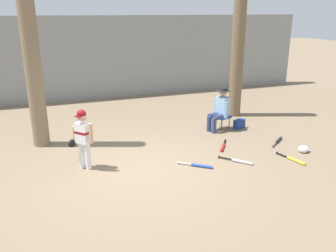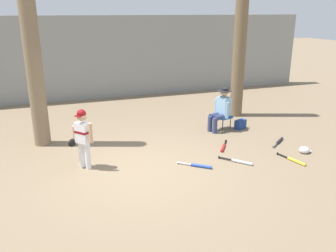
{
  "view_description": "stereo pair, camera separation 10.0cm",
  "coord_description": "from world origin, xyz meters",
  "px_view_note": "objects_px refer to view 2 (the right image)",
  "views": [
    {
      "loc": [
        -1.8,
        -6.46,
        3.22
      ],
      "look_at": [
        0.8,
        0.55,
        0.75
      ],
      "focal_mm": 37.38,
      "sensor_mm": 36.0,
      "label": 1
    },
    {
      "loc": [
        -1.71,
        -6.5,
        3.22
      ],
      "look_at": [
        0.8,
        0.55,
        0.75
      ],
      "focal_mm": 37.38,
      "sensor_mm": 36.0,
      "label": 2
    }
  ],
  "objects_px": {
    "seated_spectator": "(221,108)",
    "bat_black_composite": "(279,141)",
    "bat_yellow_trainer": "(294,160)",
    "handbag_beside_stool": "(240,124)",
    "bat_aluminum_silver": "(239,162)",
    "folding_stool": "(223,117)",
    "bat_red_barrel": "(223,147)",
    "bat_blue_youth": "(199,166)",
    "tree_near_player": "(32,54)",
    "young_ballplayer": "(82,135)",
    "batting_helmet_white": "(304,150)",
    "tree_behind_spectator": "(240,39)"
  },
  "relations": [
    {
      "from": "bat_black_composite",
      "to": "batting_helmet_white",
      "type": "relative_size",
      "value": 2.08
    },
    {
      "from": "tree_behind_spectator",
      "to": "bat_black_composite",
      "type": "relative_size",
      "value": 8.51
    },
    {
      "from": "tree_near_player",
      "to": "bat_yellow_trainer",
      "type": "height_order",
      "value": "tree_near_player"
    },
    {
      "from": "seated_spectator",
      "to": "batting_helmet_white",
      "type": "height_order",
      "value": "seated_spectator"
    },
    {
      "from": "folding_stool",
      "to": "bat_aluminum_silver",
      "type": "distance_m",
      "value": 2.34
    },
    {
      "from": "bat_yellow_trainer",
      "to": "handbag_beside_stool",
      "type": "bearing_deg",
      "value": 88.48
    },
    {
      "from": "handbag_beside_stool",
      "to": "bat_blue_youth",
      "type": "relative_size",
      "value": 0.53
    },
    {
      "from": "bat_aluminum_silver",
      "to": "folding_stool",
      "type": "bearing_deg",
      "value": 71.15
    },
    {
      "from": "folding_stool",
      "to": "seated_spectator",
      "type": "distance_m",
      "value": 0.29
    },
    {
      "from": "tree_near_player",
      "to": "tree_behind_spectator",
      "type": "xyz_separation_m",
      "value": [
        5.92,
        0.62,
        0.13
      ]
    },
    {
      "from": "tree_behind_spectator",
      "to": "folding_stool",
      "type": "relative_size",
      "value": 10.72
    },
    {
      "from": "bat_aluminum_silver",
      "to": "bat_black_composite",
      "type": "relative_size",
      "value": 1.03
    },
    {
      "from": "folding_stool",
      "to": "bat_black_composite",
      "type": "relative_size",
      "value": 0.79
    },
    {
      "from": "young_ballplayer",
      "to": "bat_black_composite",
      "type": "bearing_deg",
      "value": -1.75
    },
    {
      "from": "seated_spectator",
      "to": "bat_black_composite",
      "type": "xyz_separation_m",
      "value": [
        0.96,
        -1.4,
        -0.61
      ]
    },
    {
      "from": "bat_yellow_trainer",
      "to": "batting_helmet_white",
      "type": "height_order",
      "value": "batting_helmet_white"
    },
    {
      "from": "seated_spectator",
      "to": "bat_black_composite",
      "type": "relative_size",
      "value": 1.92
    },
    {
      "from": "handbag_beside_stool",
      "to": "bat_red_barrel",
      "type": "height_order",
      "value": "handbag_beside_stool"
    },
    {
      "from": "tree_behind_spectator",
      "to": "folding_stool",
      "type": "xyz_separation_m",
      "value": [
        -1.08,
        -1.14,
        -2.04
      ]
    },
    {
      "from": "tree_behind_spectator",
      "to": "folding_stool",
      "type": "distance_m",
      "value": 2.57
    },
    {
      "from": "seated_spectator",
      "to": "batting_helmet_white",
      "type": "bearing_deg",
      "value": -63.02
    },
    {
      "from": "handbag_beside_stool",
      "to": "young_ballplayer",
      "type": "bearing_deg",
      "value": -165.49
    },
    {
      "from": "young_ballplayer",
      "to": "handbag_beside_stool",
      "type": "distance_m",
      "value": 4.71
    },
    {
      "from": "tree_behind_spectator",
      "to": "batting_helmet_white",
      "type": "bearing_deg",
      "value": -91.13
    },
    {
      "from": "bat_blue_youth",
      "to": "batting_helmet_white",
      "type": "xyz_separation_m",
      "value": [
        2.7,
        -0.11,
        0.04
      ]
    },
    {
      "from": "bat_aluminum_silver",
      "to": "batting_helmet_white",
      "type": "bearing_deg",
      "value": -0.28
    },
    {
      "from": "young_ballplayer",
      "to": "seated_spectator",
      "type": "distance_m",
      "value": 4.12
    },
    {
      "from": "bat_blue_youth",
      "to": "bat_yellow_trainer",
      "type": "bearing_deg",
      "value": -12.33
    },
    {
      "from": "tree_behind_spectator",
      "to": "young_ballplayer",
      "type": "bearing_deg",
      "value": -154.57
    },
    {
      "from": "handbag_beside_stool",
      "to": "bat_red_barrel",
      "type": "xyz_separation_m",
      "value": [
        -1.18,
        -1.19,
        -0.1
      ]
    },
    {
      "from": "tree_behind_spectator",
      "to": "bat_blue_youth",
      "type": "xyz_separation_m",
      "value": [
        -2.77,
        -3.23,
        -2.37
      ]
    },
    {
      "from": "handbag_beside_stool",
      "to": "tree_behind_spectator",
      "type": "bearing_deg",
      "value": 65.63
    },
    {
      "from": "young_ballplayer",
      "to": "bat_yellow_trainer",
      "type": "relative_size",
      "value": 1.69
    },
    {
      "from": "tree_near_player",
      "to": "handbag_beside_stool",
      "type": "height_order",
      "value": "tree_near_player"
    },
    {
      "from": "seated_spectator",
      "to": "tree_near_player",
      "type": "bearing_deg",
      "value": 173.39
    },
    {
      "from": "folding_stool",
      "to": "bat_yellow_trainer",
      "type": "height_order",
      "value": "folding_stool"
    },
    {
      "from": "tree_near_player",
      "to": "seated_spectator",
      "type": "xyz_separation_m",
      "value": [
        4.75,
        -0.55,
        -1.63
      ]
    },
    {
      "from": "batting_helmet_white",
      "to": "young_ballplayer",
      "type": "bearing_deg",
      "value": 169.62
    },
    {
      "from": "tree_behind_spectator",
      "to": "seated_spectator",
      "type": "bearing_deg",
      "value": -135.01
    },
    {
      "from": "bat_blue_youth",
      "to": "bat_black_composite",
      "type": "xyz_separation_m",
      "value": [
        2.56,
        0.66,
        0.0
      ]
    },
    {
      "from": "young_ballplayer",
      "to": "bat_aluminum_silver",
      "type": "bearing_deg",
      "value": -15.59
    },
    {
      "from": "folding_stool",
      "to": "bat_black_composite",
      "type": "distance_m",
      "value": 1.7
    },
    {
      "from": "bat_aluminum_silver",
      "to": "bat_red_barrel",
      "type": "bearing_deg",
      "value": 84.93
    },
    {
      "from": "handbag_beside_stool",
      "to": "bat_yellow_trainer",
      "type": "height_order",
      "value": "handbag_beside_stool"
    },
    {
      "from": "bat_aluminum_silver",
      "to": "bat_black_composite",
      "type": "distance_m",
      "value": 1.78
    },
    {
      "from": "folding_stool",
      "to": "tree_near_player",
      "type": "bearing_deg",
      "value": 173.84
    },
    {
      "from": "young_ballplayer",
      "to": "seated_spectator",
      "type": "relative_size",
      "value": 1.09
    },
    {
      "from": "seated_spectator",
      "to": "bat_blue_youth",
      "type": "bearing_deg",
      "value": -127.82
    },
    {
      "from": "bat_aluminum_silver",
      "to": "batting_helmet_white",
      "type": "xyz_separation_m",
      "value": [
        1.76,
        -0.01,
        0.04
      ]
    },
    {
      "from": "bat_red_barrel",
      "to": "handbag_beside_stool",
      "type": "bearing_deg",
      "value": 45.28
    }
  ]
}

